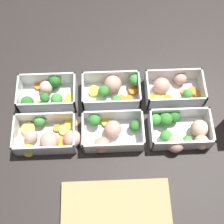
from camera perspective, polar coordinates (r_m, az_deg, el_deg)
name	(u,v)px	position (r m, az deg, el deg)	size (l,w,h in m)	color
ground_plane	(112,115)	(0.92, 0.00, -0.55)	(4.00, 4.00, 0.00)	#282321
container_near_left	(172,89)	(0.95, 10.85, 4.22)	(0.17, 0.12, 0.06)	white
container_near_center	(114,90)	(0.93, 0.36, 4.06)	(0.17, 0.11, 0.06)	white
container_near_right	(47,94)	(0.94, -11.74, 3.20)	(0.17, 0.11, 0.06)	white
container_far_left	(181,131)	(0.89, 12.47, -3.50)	(0.17, 0.13, 0.06)	white
container_far_center	(107,134)	(0.87, -0.87, -4.01)	(0.18, 0.12, 0.06)	white
container_far_right	(50,136)	(0.89, -11.27, -4.30)	(0.19, 0.12, 0.06)	white
cutting_board	(118,216)	(0.83, 1.14, -18.50)	(0.28, 0.18, 0.02)	tan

